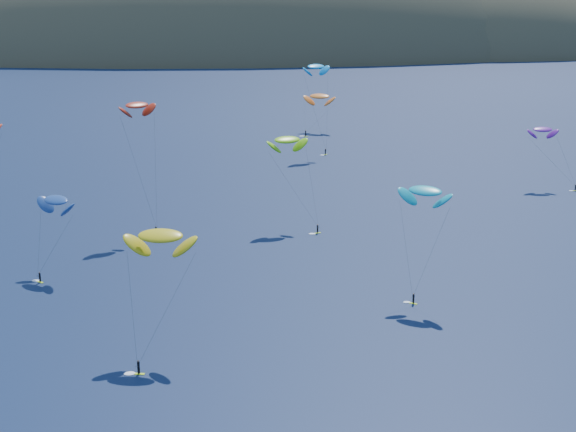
# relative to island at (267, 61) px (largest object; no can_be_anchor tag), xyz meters

# --- Properties ---
(island) EXTENTS (730.00, 300.00, 210.00)m
(island) POSITION_rel_island_xyz_m (0.00, 0.00, 0.00)
(island) COLOR #3D3526
(island) RESTS_ON ground
(kitesurfer_2) EXTENTS (10.61, 13.25, 19.12)m
(kitesurfer_2) POSITION_rel_island_xyz_m (-55.20, -514.66, 27.06)
(kitesurfer_2) COLOR #CDF51B
(kitesurfer_2) RESTS_ON ground
(kitesurfer_3) EXTENTS (10.98, 12.99, 20.54)m
(kitesurfer_3) POSITION_rel_island_xyz_m (-31.24, -456.26, 28.78)
(kitesurfer_3) COLOR #CDF51B
(kitesurfer_3) RESTS_ON ground
(kitesurfer_4) EXTENTS (9.97, 9.72, 28.28)m
(kitesurfer_4) POSITION_rel_island_xyz_m (-15.20, -384.39, 36.44)
(kitesurfer_4) COLOR #CDF51B
(kitesurfer_4) RESTS_ON ground
(kitesurfer_5) EXTENTS (9.44, 9.53, 20.19)m
(kitesurfer_5) POSITION_rel_island_xyz_m (-13.06, -499.56, 28.46)
(kitesurfer_5) COLOR #CDF51B
(kitesurfer_5) RESTS_ON ground
(kitesurfer_6) EXTENTS (11.29, 9.39, 16.44)m
(kitesurfer_6) POSITION_rel_island_xyz_m (36.25, -430.85, 25.05)
(kitesurfer_6) COLOR #CDF51B
(kitesurfer_6) RESTS_ON ground
(kitesurfer_9) EXTENTS (8.67, 10.77, 28.22)m
(kitesurfer_9) POSITION_rel_island_xyz_m (-62.30, -456.52, 36.67)
(kitesurfer_9) COLOR #CDF51B
(kitesurfer_9) RESTS_ON ground
(kitesurfer_10) EXTENTS (9.17, 11.57, 15.49)m
(kitesurfer_10) POSITION_rel_island_xyz_m (-75.41, -481.69, 23.78)
(kitesurfer_10) COLOR #CDF51B
(kitesurfer_10) RESTS_ON ground
(kitesurfer_11) EXTENTS (12.81, 15.62, 14.92)m
(kitesurfer_11) POSITION_rel_island_xyz_m (-9.08, -349.82, 22.64)
(kitesurfer_11) COLOR #CDF51B
(kitesurfer_11) RESTS_ON ground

